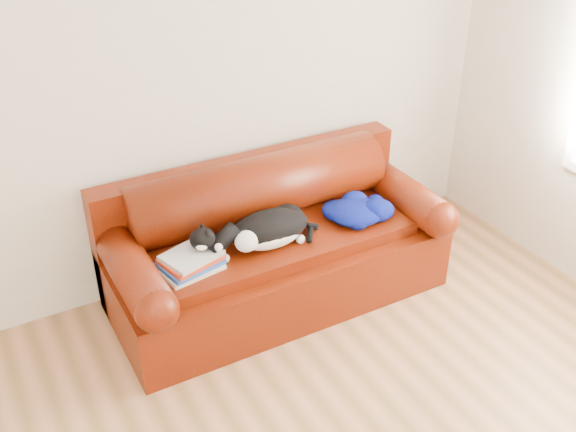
{
  "coord_description": "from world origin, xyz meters",
  "views": [
    {
      "loc": [
        -1.25,
        -1.63,
        2.74
      ],
      "look_at": [
        0.4,
        1.35,
        0.68
      ],
      "focal_mm": 42.0,
      "sensor_mm": 36.0,
      "label": 1
    }
  ],
  "objects_px": {
    "sofa_base": "(277,265)",
    "book_stack": "(191,261)",
    "cat": "(269,230)",
    "blanket": "(357,210)"
  },
  "relations": [
    {
      "from": "sofa_base",
      "to": "book_stack",
      "type": "distance_m",
      "value": 0.7
    },
    {
      "from": "sofa_base",
      "to": "cat",
      "type": "height_order",
      "value": "cat"
    },
    {
      "from": "sofa_base",
      "to": "book_stack",
      "type": "xyz_separation_m",
      "value": [
        -0.62,
        -0.12,
        0.31
      ]
    },
    {
      "from": "book_stack",
      "to": "blanket",
      "type": "bearing_deg",
      "value": 0.3
    },
    {
      "from": "cat",
      "to": "blanket",
      "type": "xyz_separation_m",
      "value": [
        0.63,
        -0.0,
        -0.04
      ]
    },
    {
      "from": "book_stack",
      "to": "cat",
      "type": "bearing_deg",
      "value": 1.11
    },
    {
      "from": "book_stack",
      "to": "cat",
      "type": "relative_size",
      "value": 0.5
    },
    {
      "from": "sofa_base",
      "to": "cat",
      "type": "distance_m",
      "value": 0.39
    },
    {
      "from": "book_stack",
      "to": "blanket",
      "type": "height_order",
      "value": "blanket"
    },
    {
      "from": "sofa_base",
      "to": "book_stack",
      "type": "bearing_deg",
      "value": -169.15
    }
  ]
}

